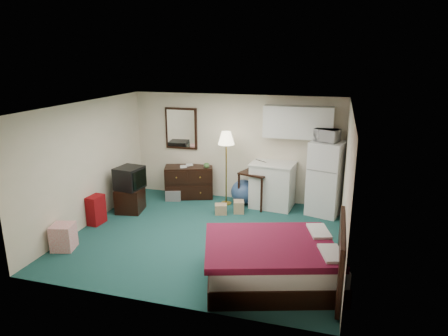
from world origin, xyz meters
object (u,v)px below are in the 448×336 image
(desk, at_px, (256,189))
(fridge, at_px, (326,178))
(suitcase, at_px, (96,210))
(tv_stand, at_px, (130,200))
(bed, at_px, (272,262))
(kitchen_counter, at_px, (272,186))
(dresser, at_px, (189,182))
(floor_lamp, at_px, (226,169))

(desk, distance_m, fridge, 1.58)
(suitcase, bearing_deg, tv_stand, 72.39)
(bed, bearing_deg, fridge, 60.83)
(kitchen_counter, height_order, tv_stand, kitchen_counter)
(desk, relative_size, suitcase, 1.36)
(bed, bearing_deg, desk, 88.78)
(fridge, relative_size, bed, 0.82)
(dresser, xyz_separation_m, desk, (1.70, -0.12, 0.02))
(kitchen_counter, height_order, bed, kitchen_counter)
(floor_lamp, relative_size, tv_stand, 2.95)
(bed, xyz_separation_m, suitcase, (-3.83, 1.17, -0.01))
(suitcase, bearing_deg, fridge, 27.07)
(desk, xyz_separation_m, kitchen_counter, (0.36, 0.05, 0.09))
(floor_lamp, bearing_deg, kitchen_counter, 6.73)
(floor_lamp, distance_m, bed, 3.44)
(desk, xyz_separation_m, fridge, (1.52, -0.05, 0.40))
(floor_lamp, xyz_separation_m, desk, (0.70, 0.07, -0.45))
(dresser, relative_size, tv_stand, 1.97)
(desk, relative_size, kitchen_counter, 0.81)
(desk, height_order, kitchen_counter, kitchen_counter)
(bed, relative_size, tv_stand, 3.38)
(tv_stand, bearing_deg, suitcase, -121.39)
(dresser, bearing_deg, suitcase, -140.65)
(kitchen_counter, bearing_deg, desk, -165.82)
(fridge, height_order, tv_stand, fridge)
(bed, bearing_deg, floor_lamp, 100.59)
(floor_lamp, relative_size, suitcase, 2.85)
(tv_stand, distance_m, suitcase, 0.88)
(kitchen_counter, bearing_deg, floor_lamp, -167.45)
(kitchen_counter, xyz_separation_m, bed, (0.52, -3.13, -0.19))
(dresser, relative_size, floor_lamp, 0.67)
(kitchen_counter, bearing_deg, fridge, 0.66)
(kitchen_counter, relative_size, tv_stand, 1.73)
(kitchen_counter, bearing_deg, suitcase, -143.52)
(desk, xyz_separation_m, suitcase, (-2.96, -1.91, -0.11))
(floor_lamp, xyz_separation_m, suitcase, (-2.26, -1.84, -0.56))
(floor_lamp, relative_size, bed, 0.87)
(dresser, distance_m, bed, 4.11)
(desk, bearing_deg, dresser, -165.96)
(floor_lamp, relative_size, fridge, 1.06)
(floor_lamp, height_order, desk, floor_lamp)
(desk, bearing_deg, kitchen_counter, 26.52)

